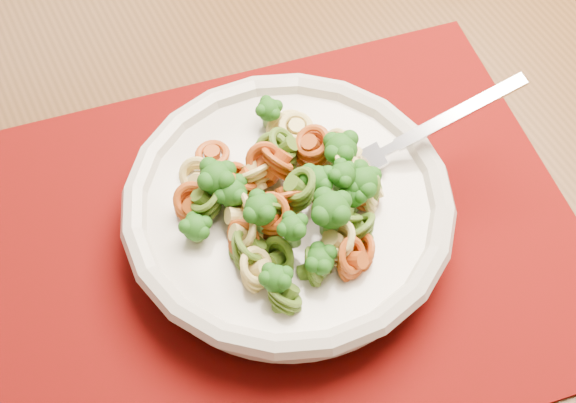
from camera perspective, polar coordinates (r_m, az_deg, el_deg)
dining_table at (r=0.79m, az=-0.68°, el=1.95°), size 1.57×1.09×0.75m
placemat at (r=0.64m, az=-0.48°, el=-3.01°), size 0.54×0.47×0.00m
pasta_bowl at (r=0.62m, az=0.00°, el=-0.52°), size 0.26×0.26×0.05m
pasta_broccoli_heap at (r=0.61m, az=0.00°, el=0.31°), size 0.22×0.22×0.06m
fork at (r=0.63m, az=5.70°, el=2.92°), size 0.18×0.06×0.08m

